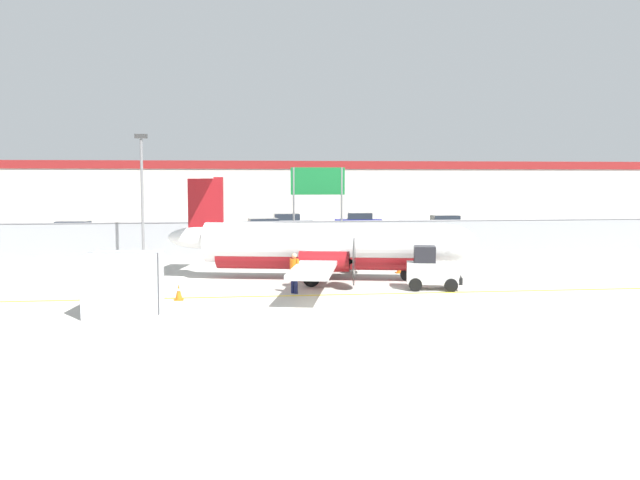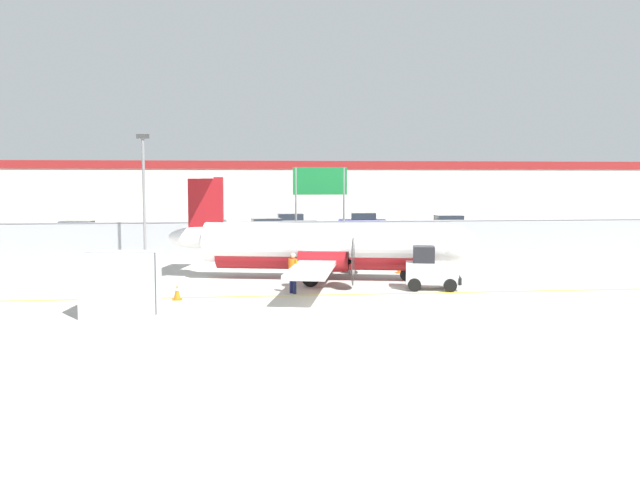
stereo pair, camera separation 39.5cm
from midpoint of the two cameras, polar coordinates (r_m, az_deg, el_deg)
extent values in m
plane|color=#BCB7AD|center=(27.43, 1.45, -5.10)|extent=(140.00, 140.00, 0.00)
cube|color=yellow|center=(29.38, 0.90, -4.41)|extent=(84.00, 0.20, 0.01)
cube|color=gray|center=(45.06, -1.76, 0.14)|extent=(98.00, 0.04, 2.00)
cylinder|color=slate|center=(44.98, -1.76, 1.47)|extent=(98.00, 0.10, 0.10)
cube|color=#38383A|center=(56.56, -2.75, 0.17)|extent=(98.00, 17.00, 0.12)
cube|color=beige|center=(74.85, -3.72, 3.78)|extent=(91.00, 8.00, 6.50)
cube|color=maroon|center=(70.85, -3.56, 6.02)|extent=(91.00, 0.20, 0.80)
cylinder|color=white|center=(33.57, 0.53, -0.23)|extent=(11.35, 4.30, 1.90)
ellipsoid|color=white|center=(33.53, 10.61, -0.32)|extent=(2.92, 2.33, 1.80)
ellipsoid|color=white|center=(34.61, -9.22, 0.19)|extent=(3.31, 1.71, 1.05)
cylinder|color=maroon|center=(33.62, 0.53, -1.12)|extent=(10.14, 3.64, 1.48)
cube|color=white|center=(33.61, 0.70, -1.20)|extent=(5.05, 15.96, 0.18)
cylinder|color=maroon|center=(36.17, 1.40, -0.76)|extent=(2.34, 1.36, 0.90)
cone|color=black|center=(36.10, 3.22, -0.78)|extent=(0.54, 0.53, 0.44)
cylinder|color=#262626|center=(36.09, 3.45, -0.78)|extent=(0.50, 2.06, 2.10)
cylinder|color=maroon|center=(31.02, 0.63, -1.72)|extent=(2.34, 1.36, 0.90)
cone|color=black|center=(30.94, 2.75, -1.74)|extent=(0.54, 0.53, 0.44)
cylinder|color=#262626|center=(30.93, 3.03, -1.75)|extent=(0.50, 2.06, 2.10)
cube|color=maroon|center=(34.45, -8.79, 2.43)|extent=(1.70, 0.55, 3.10)
cube|color=white|center=(34.45, -9.06, 5.00)|extent=(2.12, 4.92, 0.14)
cylinder|color=#59595B|center=(33.53, 7.27, -1.93)|extent=(0.17, 0.17, 0.97)
cylinder|color=black|center=(33.59, 7.26, -2.76)|extent=(0.63, 0.35, 0.60)
cylinder|color=#59595B|center=(35.88, 0.39, -1.38)|extent=(0.17, 0.17, 0.90)
cylinder|color=black|center=(35.93, 0.39, -2.09)|extent=(0.79, 0.38, 0.76)
cylinder|color=#59595B|center=(31.51, -0.39, -2.26)|extent=(0.17, 0.17, 0.90)
cylinder|color=black|center=(31.57, -0.39, -3.07)|extent=(0.79, 0.38, 0.76)
cube|color=silver|center=(31.09, 9.29, -2.61)|extent=(2.39, 1.55, 0.90)
cube|color=black|center=(30.98, 8.66, -1.14)|extent=(1.09, 1.17, 0.70)
cube|color=black|center=(31.22, 11.39, -3.16)|extent=(0.39, 1.11, 0.30)
cylinder|color=black|center=(31.80, 10.56, -3.28)|extent=(0.59, 0.30, 0.56)
cylinder|color=black|center=(30.62, 10.75, -3.60)|extent=(0.59, 0.30, 0.56)
cylinder|color=black|center=(31.71, 7.85, -3.26)|extent=(0.59, 0.30, 0.56)
cylinder|color=black|center=(30.52, 7.93, -3.58)|extent=(0.59, 0.30, 0.56)
cylinder|color=#191E4C|center=(29.80, -1.92, -3.46)|extent=(0.22, 0.22, 0.85)
cylinder|color=#191E4C|center=(29.65, -1.67, -3.51)|extent=(0.22, 0.22, 0.85)
cylinder|color=orange|center=(29.63, -1.80, -2.10)|extent=(0.47, 0.47, 0.60)
cylinder|color=orange|center=(29.79, -2.07, -2.00)|extent=(0.14, 0.14, 0.55)
cylinder|color=orange|center=(29.45, -1.52, -2.08)|extent=(0.14, 0.14, 0.55)
sphere|color=tan|center=(29.57, -1.80, -1.25)|extent=(0.22, 0.22, 0.22)
cube|color=#B7BCC1|center=(25.90, -15.21, -3.41)|extent=(2.63, 2.28, 2.20)
cube|color=#333338|center=(25.90, -15.21, -3.41)|extent=(2.43, 0.38, 2.20)
cube|color=orange|center=(36.29, 6.71, -2.62)|extent=(0.36, 0.36, 0.04)
cone|color=orange|center=(36.25, 6.72, -2.12)|extent=(0.28, 0.28, 0.60)
cylinder|color=white|center=(36.24, 6.72, -2.00)|extent=(0.17, 0.17, 0.08)
cube|color=orange|center=(36.07, 0.65, -2.64)|extent=(0.36, 0.36, 0.04)
cone|color=orange|center=(36.03, 0.65, -2.13)|extent=(0.28, 0.28, 0.60)
cylinder|color=white|center=(36.02, 0.65, -2.00)|extent=(0.17, 0.17, 0.08)
cube|color=orange|center=(28.73, -10.97, -4.69)|extent=(0.36, 0.36, 0.04)
cone|color=orange|center=(28.67, -10.98, -4.06)|extent=(0.28, 0.28, 0.60)
cylinder|color=white|center=(28.66, -10.98, -3.90)|extent=(0.17, 0.17, 0.08)
cube|color=black|center=(54.53, -18.52, 0.45)|extent=(4.39, 2.26, 0.80)
cube|color=#262D38|center=(54.53, -18.68, 1.17)|extent=(2.39, 1.85, 0.56)
cylinder|color=black|center=(54.95, -16.82, 0.20)|extent=(0.62, 0.28, 0.60)
cylinder|color=black|center=(53.25, -17.41, 0.03)|extent=(0.62, 0.28, 0.60)
cylinder|color=black|center=(55.88, -19.55, 0.20)|extent=(0.62, 0.28, 0.60)
cylinder|color=black|center=(54.21, -20.22, 0.04)|extent=(0.62, 0.28, 0.60)
cube|color=#B28C19|center=(50.43, -13.38, 0.23)|extent=(4.21, 1.73, 0.80)
cube|color=#262D38|center=(50.36, -13.23, 1.00)|extent=(2.21, 1.58, 0.56)
cylinder|color=black|center=(49.74, -15.09, -0.24)|extent=(0.60, 0.20, 0.60)
cylinder|color=black|center=(51.52, -14.81, -0.06)|extent=(0.60, 0.20, 0.60)
cylinder|color=black|center=(49.43, -11.88, -0.21)|extent=(0.60, 0.20, 0.60)
cylinder|color=black|center=(51.21, -11.71, -0.03)|extent=(0.60, 0.20, 0.60)
cube|color=red|center=(53.53, -8.62, 0.58)|extent=(4.28, 1.90, 0.80)
cube|color=#262D38|center=(53.47, -8.47, 1.30)|extent=(2.27, 1.66, 0.56)
cylinder|color=black|center=(52.79, -10.21, 0.14)|extent=(0.61, 0.23, 0.60)
cylinder|color=black|center=(54.58, -10.00, 0.30)|extent=(0.61, 0.23, 0.60)
cylinder|color=black|center=(52.56, -7.17, 0.16)|extent=(0.61, 0.23, 0.60)
cylinder|color=black|center=(54.35, -7.07, 0.32)|extent=(0.61, 0.23, 0.60)
cube|color=red|center=(55.14, -3.96, 0.75)|extent=(4.38, 2.21, 0.80)
cube|color=#262D38|center=(55.07, -4.11, 1.45)|extent=(2.38, 1.82, 0.56)
cylinder|color=black|center=(56.29, -2.70, 0.51)|extent=(0.62, 0.27, 0.60)
cylinder|color=black|center=(54.53, -2.34, 0.37)|extent=(0.62, 0.27, 0.60)
cylinder|color=black|center=(55.83, -5.53, 0.46)|extent=(0.62, 0.27, 0.60)
cylinder|color=black|center=(54.05, -5.25, 0.31)|extent=(0.62, 0.27, 0.60)
cube|color=gray|center=(62.47, -2.08, 1.25)|extent=(4.24, 1.79, 0.80)
cube|color=#262D38|center=(62.41, -2.22, 1.87)|extent=(2.23, 1.61, 0.56)
cylinder|color=black|center=(63.54, -0.90, 1.03)|extent=(0.60, 0.21, 0.60)
cylinder|color=black|center=(61.76, -0.70, 0.91)|extent=(0.60, 0.21, 0.60)
cylinder|color=black|center=(63.26, -3.42, 1.00)|extent=(0.60, 0.21, 0.60)
cylinder|color=black|center=(61.47, -3.29, 0.89)|extent=(0.60, 0.21, 0.60)
cube|color=navy|center=(63.84, 3.54, 1.33)|extent=(4.39, 2.24, 0.80)
cube|color=#262D38|center=(63.81, 3.68, 1.94)|extent=(2.39, 1.84, 0.56)
cylinder|color=black|center=(62.92, 2.30, 0.99)|extent=(0.62, 0.28, 0.60)
cylinder|color=black|center=(64.71, 2.26, 1.10)|extent=(0.62, 0.28, 0.60)
cylinder|color=black|center=(63.04, 4.84, 0.98)|extent=(0.62, 0.28, 0.60)
cylinder|color=black|center=(64.83, 4.74, 1.09)|extent=(0.62, 0.28, 0.60)
cube|color=red|center=(52.76, 7.93, 0.52)|extent=(4.23, 1.77, 0.80)
cube|color=#262D38|center=(52.75, 8.10, 1.26)|extent=(2.22, 1.59, 0.56)
cylinder|color=black|center=(51.60, 6.65, 0.08)|extent=(0.60, 0.21, 0.60)
cylinder|color=black|center=(53.35, 6.24, 0.24)|extent=(0.60, 0.21, 0.60)
cylinder|color=black|center=(52.27, 9.65, 0.10)|extent=(0.60, 0.21, 0.60)
cylinder|color=black|center=(54.00, 9.15, 0.27)|extent=(0.60, 0.21, 0.60)
cube|color=#B28C19|center=(60.51, 10.30, 1.05)|extent=(4.21, 1.73, 0.80)
cube|color=#262D38|center=(60.51, 10.45, 1.70)|extent=(2.21, 1.58, 0.56)
cylinder|color=black|center=(59.29, 9.24, 0.68)|extent=(0.60, 0.20, 0.60)
cylinder|color=black|center=(61.02, 8.80, 0.81)|extent=(0.60, 0.20, 0.60)
cylinder|color=black|center=(60.09, 11.82, 0.70)|extent=(0.60, 0.20, 0.60)
cylinder|color=black|center=(61.80, 11.30, 0.82)|extent=(0.60, 0.20, 0.60)
cylinder|color=slate|center=(41.75, -13.63, 3.06)|extent=(0.16, 0.16, 7.00)
cube|color=#333333|center=(41.79, -13.73, 8.06)|extent=(0.70, 0.30, 0.24)
cylinder|color=slate|center=(47.02, -1.70, 2.48)|extent=(0.14, 0.14, 5.50)
cylinder|color=slate|center=(47.40, 2.16, 2.50)|extent=(0.14, 0.14, 5.50)
cube|color=#14662D|center=(47.14, 0.24, 4.74)|extent=(3.60, 0.10, 1.80)
camera|label=1|loc=(0.20, -89.67, 0.03)|focal=40.00mm
camera|label=2|loc=(0.20, 90.33, -0.03)|focal=40.00mm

